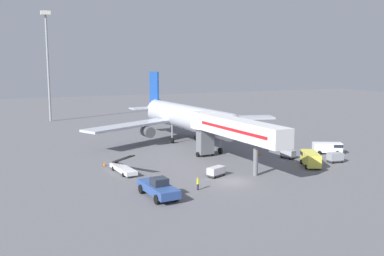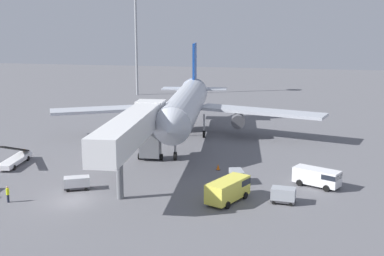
{
  "view_description": "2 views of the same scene",
  "coord_description": "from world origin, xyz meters",
  "px_view_note": "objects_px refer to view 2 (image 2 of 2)",
  "views": [
    {
      "loc": [
        -27.37,
        -50.84,
        16.09
      ],
      "look_at": [
        2.45,
        20.21,
        4.26
      ],
      "focal_mm": 41.51,
      "sensor_mm": 36.0,
      "label": 1
    },
    {
      "loc": [
        21.32,
        -43.22,
        17.19
      ],
      "look_at": [
        7.8,
        19.56,
        3.63
      ],
      "focal_mm": 47.08,
      "sensor_mm": 36.0,
      "label": 2
    }
  ],
  "objects_px": {
    "airplane_at_gate": "(186,105)",
    "jet_bridge": "(134,129)",
    "safety_cone_alpha": "(25,151)",
    "baggage_cart_outer_right": "(283,195)",
    "baggage_cart_far_center": "(77,183)",
    "service_van_mid_right": "(229,189)",
    "apron_light_mast": "(136,12)",
    "service_van_rear_left": "(318,177)",
    "safety_cone_bravo": "(218,167)",
    "ground_crew_worker_foreground": "(8,194)",
    "belt_loader_truck": "(15,159)",
    "baggage_cart_near_center": "(237,176)"
  },
  "relations": [
    {
      "from": "airplane_at_gate",
      "to": "jet_bridge",
      "type": "distance_m",
      "value": 20.98
    },
    {
      "from": "airplane_at_gate",
      "to": "safety_cone_alpha",
      "type": "xyz_separation_m",
      "value": [
        -18.87,
        -13.58,
        -4.64
      ]
    },
    {
      "from": "baggage_cart_outer_right",
      "to": "baggage_cart_far_center",
      "type": "distance_m",
      "value": 21.23
    },
    {
      "from": "service_van_mid_right",
      "to": "apron_light_mast",
      "type": "relative_size",
      "value": 0.2
    },
    {
      "from": "jet_bridge",
      "to": "service_van_rear_left",
      "type": "bearing_deg",
      "value": 4.23
    },
    {
      "from": "baggage_cart_far_center",
      "to": "safety_cone_bravo",
      "type": "relative_size",
      "value": 3.99
    },
    {
      "from": "baggage_cart_far_center",
      "to": "service_van_mid_right",
      "type": "bearing_deg",
      "value": -0.08
    },
    {
      "from": "service_van_mid_right",
      "to": "safety_cone_alpha",
      "type": "bearing_deg",
      "value": 157.18
    },
    {
      "from": "jet_bridge",
      "to": "service_van_mid_right",
      "type": "relative_size",
      "value": 4.04
    },
    {
      "from": "service_van_mid_right",
      "to": "safety_cone_bravo",
      "type": "distance_m",
      "value": 10.62
    },
    {
      "from": "baggage_cart_far_center",
      "to": "ground_crew_worker_foreground",
      "type": "relative_size",
      "value": 1.79
    },
    {
      "from": "service_van_mid_right",
      "to": "baggage_cart_far_center",
      "type": "bearing_deg",
      "value": 179.92
    },
    {
      "from": "belt_loader_truck",
      "to": "baggage_cart_near_center",
      "type": "height_order",
      "value": "belt_loader_truck"
    },
    {
      "from": "service_van_rear_left",
      "to": "safety_cone_bravo",
      "type": "distance_m",
      "value": 12.04
    },
    {
      "from": "service_van_rear_left",
      "to": "baggage_cart_far_center",
      "type": "bearing_deg",
      "value": -165.64
    },
    {
      "from": "baggage_cart_near_center",
      "to": "service_van_mid_right",
      "type": "bearing_deg",
      "value": -90.37
    },
    {
      "from": "service_van_mid_right",
      "to": "baggage_cart_outer_right",
      "type": "relative_size",
      "value": 2.35
    },
    {
      "from": "ground_crew_worker_foreground",
      "to": "baggage_cart_far_center",
      "type": "bearing_deg",
      "value": 45.01
    },
    {
      "from": "apron_light_mast",
      "to": "belt_loader_truck",
      "type": "bearing_deg",
      "value": -85.87
    },
    {
      "from": "baggage_cart_near_center",
      "to": "baggage_cart_outer_right",
      "type": "bearing_deg",
      "value": -45.56
    },
    {
      "from": "service_van_rear_left",
      "to": "baggage_cart_far_center",
      "type": "distance_m",
      "value": 25.44
    },
    {
      "from": "safety_cone_bravo",
      "to": "airplane_at_gate",
      "type": "bearing_deg",
      "value": 115.66
    },
    {
      "from": "airplane_at_gate",
      "to": "ground_crew_worker_foreground",
      "type": "relative_size",
      "value": 25.51
    },
    {
      "from": "belt_loader_truck",
      "to": "safety_cone_bravo",
      "type": "relative_size",
      "value": 9.53
    },
    {
      "from": "ground_crew_worker_foreground",
      "to": "baggage_cart_outer_right",
      "type": "bearing_deg",
      "value": 11.78
    },
    {
      "from": "baggage_cart_near_center",
      "to": "baggage_cart_outer_right",
      "type": "distance_m",
      "value": 7.44
    },
    {
      "from": "service_van_rear_left",
      "to": "baggage_cart_outer_right",
      "type": "height_order",
      "value": "service_van_rear_left"
    },
    {
      "from": "baggage_cart_far_center",
      "to": "safety_cone_alpha",
      "type": "distance_m",
      "value": 17.89
    },
    {
      "from": "jet_bridge",
      "to": "baggage_cart_outer_right",
      "type": "xyz_separation_m",
      "value": [
        16.42,
        -4.31,
        -4.88
      ]
    },
    {
      "from": "service_van_mid_right",
      "to": "safety_cone_alpha",
      "type": "xyz_separation_m",
      "value": [
        -29.06,
        12.23,
        -0.89
      ]
    },
    {
      "from": "airplane_at_gate",
      "to": "apron_light_mast",
      "type": "distance_m",
      "value": 49.75
    },
    {
      "from": "service_van_mid_right",
      "to": "apron_light_mast",
      "type": "distance_m",
      "value": 77.44
    },
    {
      "from": "belt_loader_truck",
      "to": "apron_light_mast",
      "type": "bearing_deg",
      "value": 94.13
    },
    {
      "from": "airplane_at_gate",
      "to": "ground_crew_worker_foreground",
      "type": "height_order",
      "value": "airplane_at_gate"
    },
    {
      "from": "ground_crew_worker_foreground",
      "to": "apron_light_mast",
      "type": "distance_m",
      "value": 76.22
    },
    {
      "from": "service_van_rear_left",
      "to": "safety_cone_bravo",
      "type": "relative_size",
      "value": 7.08
    },
    {
      "from": "safety_cone_bravo",
      "to": "jet_bridge",
      "type": "bearing_deg",
      "value": -147.63
    },
    {
      "from": "baggage_cart_outer_right",
      "to": "service_van_mid_right",
      "type": "bearing_deg",
      "value": -174.01
    },
    {
      "from": "service_van_mid_right",
      "to": "safety_cone_bravo",
      "type": "bearing_deg",
      "value": 104.82
    },
    {
      "from": "baggage_cart_outer_right",
      "to": "service_van_rear_left",
      "type": "bearing_deg",
      "value": 59.42
    },
    {
      "from": "service_van_rear_left",
      "to": "safety_cone_alpha",
      "type": "relative_size",
      "value": 7.16
    },
    {
      "from": "jet_bridge",
      "to": "baggage_cart_outer_right",
      "type": "distance_m",
      "value": 17.66
    },
    {
      "from": "ground_crew_worker_foreground",
      "to": "safety_cone_bravo",
      "type": "relative_size",
      "value": 2.23
    },
    {
      "from": "airplane_at_gate",
      "to": "safety_cone_alpha",
      "type": "bearing_deg",
      "value": -144.26
    },
    {
      "from": "baggage_cart_near_center",
      "to": "ground_crew_worker_foreground",
      "type": "xyz_separation_m",
      "value": [
        -20.94,
        -10.77,
        0.08
      ]
    },
    {
      "from": "jet_bridge",
      "to": "baggage_cart_near_center",
      "type": "xyz_separation_m",
      "value": [
        11.21,
        1.0,
        -4.93
      ]
    },
    {
      "from": "safety_cone_alpha",
      "to": "service_van_mid_right",
      "type": "bearing_deg",
      "value": -22.82
    },
    {
      "from": "jet_bridge",
      "to": "safety_cone_alpha",
      "type": "xyz_separation_m",
      "value": [
        -17.88,
        7.36,
        -5.36
      ]
    },
    {
      "from": "service_van_mid_right",
      "to": "baggage_cart_far_center",
      "type": "height_order",
      "value": "service_van_mid_right"
    },
    {
      "from": "jet_bridge",
      "to": "ground_crew_worker_foreground",
      "type": "relative_size",
      "value": 13.98
    }
  ]
}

